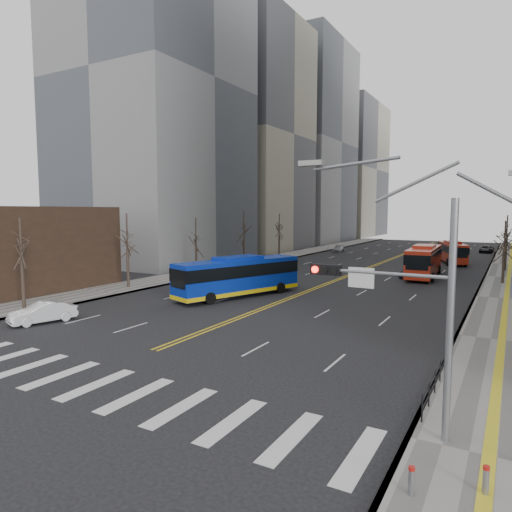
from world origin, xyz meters
The scene contains 16 objects.
ground centered at (0.00, 0.00, 0.00)m, with size 220.00×220.00×0.00m, color black.
sidewalk_left centered at (-16.50, 45.00, 0.07)m, with size 5.00×130.00×0.15m, color #65635E.
crosswalk centered at (0.00, 0.00, 0.01)m, with size 26.70×4.00×0.01m.
centerline centered at (0.00, 55.00, 0.01)m, with size 0.55×100.00×0.01m.
office_towers centered at (0.12, 68.51, 23.92)m, with size 83.00×134.00×58.00m.
signal_mast centered at (13.77, 2.00, 4.86)m, with size 5.37×0.37×9.39m.
pedestrian_railing centered at (14.30, 6.00, 0.82)m, with size 0.06×6.06×1.02m.
bollards centered at (16.27, -0.17, 0.55)m, with size 2.87×3.17×0.78m.
street_trees centered at (-7.18, 34.55, 4.87)m, with size 35.20×47.20×7.60m.
blue_bus centered at (-4.37, 20.79, 1.89)m, with size 6.67×12.56×3.60m.
red_bus_near centered at (7.90, 41.70, 2.06)m, with size 3.34×11.86×3.71m.
red_bus_far centered at (9.07, 58.17, 1.83)m, with size 5.29×10.50×3.28m.
car_white centered at (-10.91, 6.00, 0.71)m, with size 1.50×4.29×1.41m, color white.
car_dark_mid centered at (6.88, 40.24, 0.73)m, with size 1.71×4.26×1.45m, color black.
car_silver centered at (-11.42, 67.29, 0.61)m, with size 1.71×4.20×1.22m, color gray.
car_dark_far centered at (12.50, 79.60, 0.63)m, with size 2.10×4.56×1.27m, color black.
Camera 1 is at (16.84, -13.36, 7.60)m, focal length 32.00 mm.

